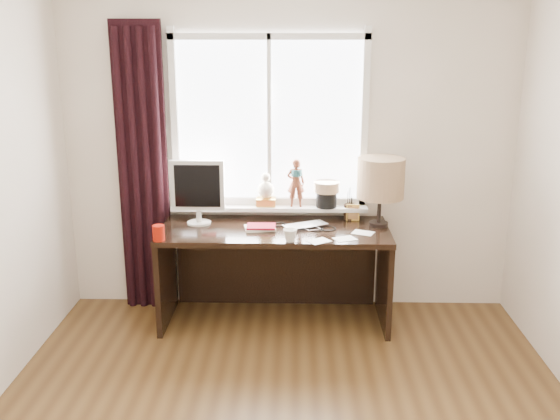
{
  "coord_description": "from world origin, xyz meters",
  "views": [
    {
      "loc": [
        0.05,
        -2.78,
        2.14
      ],
      "look_at": [
        -0.05,
        1.25,
        1.0
      ],
      "focal_mm": 40.0,
      "sensor_mm": 36.0,
      "label": 1
    }
  ],
  "objects_px": {
    "red_cup": "(159,233)",
    "laptop": "(305,226)",
    "table_lamp": "(381,179)",
    "monitor": "(198,188)",
    "desk": "(275,255)",
    "mug": "(290,235)"
  },
  "relations": [
    {
      "from": "monitor",
      "to": "table_lamp",
      "type": "xyz_separation_m",
      "value": [
        1.36,
        -0.02,
        0.09
      ]
    },
    {
      "from": "laptop",
      "to": "monitor",
      "type": "height_order",
      "value": "monitor"
    },
    {
      "from": "desk",
      "to": "monitor",
      "type": "bearing_deg",
      "value": 179.38
    },
    {
      "from": "red_cup",
      "to": "monitor",
      "type": "xyz_separation_m",
      "value": [
        0.22,
        0.4,
        0.22
      ]
    },
    {
      "from": "laptop",
      "to": "desk",
      "type": "bearing_deg",
      "value": 136.11
    },
    {
      "from": "table_lamp",
      "to": "red_cup",
      "type": "bearing_deg",
      "value": -166.43
    },
    {
      "from": "desk",
      "to": "monitor",
      "type": "relative_size",
      "value": 3.47
    },
    {
      "from": "table_lamp",
      "to": "mug",
      "type": "bearing_deg",
      "value": -150.06
    },
    {
      "from": "mug",
      "to": "red_cup",
      "type": "distance_m",
      "value": 0.92
    },
    {
      "from": "laptop",
      "to": "table_lamp",
      "type": "height_order",
      "value": "table_lamp"
    },
    {
      "from": "laptop",
      "to": "table_lamp",
      "type": "distance_m",
      "value": 0.65
    },
    {
      "from": "mug",
      "to": "desk",
      "type": "distance_m",
      "value": 0.51
    },
    {
      "from": "mug",
      "to": "red_cup",
      "type": "bearing_deg",
      "value": 180.0
    },
    {
      "from": "mug",
      "to": "monitor",
      "type": "relative_size",
      "value": 0.2
    },
    {
      "from": "laptop",
      "to": "red_cup",
      "type": "height_order",
      "value": "red_cup"
    },
    {
      "from": "mug",
      "to": "desk",
      "type": "bearing_deg",
      "value": 106.57
    },
    {
      "from": "laptop",
      "to": "table_lamp",
      "type": "bearing_deg",
      "value": -22.75
    },
    {
      "from": "mug",
      "to": "table_lamp",
      "type": "relative_size",
      "value": 0.19
    },
    {
      "from": "laptop",
      "to": "desk",
      "type": "height_order",
      "value": "laptop"
    },
    {
      "from": "desk",
      "to": "red_cup",
      "type": "bearing_deg",
      "value": -153.62
    },
    {
      "from": "red_cup",
      "to": "laptop",
      "type": "bearing_deg",
      "value": 17.82
    },
    {
      "from": "mug",
      "to": "table_lamp",
      "type": "bearing_deg",
      "value": 29.94
    }
  ]
}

